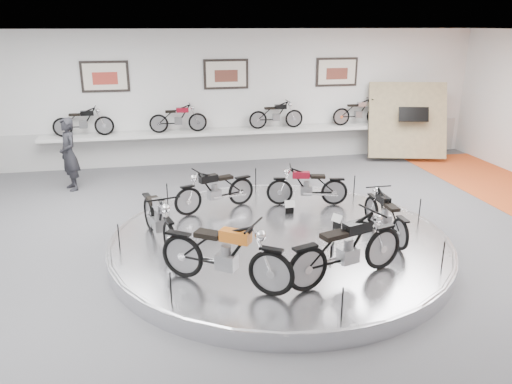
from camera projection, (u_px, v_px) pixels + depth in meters
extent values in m
plane|color=#515154|center=(283.00, 257.00, 9.33)|extent=(16.00, 16.00, 0.00)
plane|color=white|center=(287.00, 33.00, 8.05)|extent=(16.00, 16.00, 0.00)
plane|color=silver|center=(226.00, 98.00, 15.19)|extent=(16.00, 0.00, 16.00)
cube|color=#BCBCBA|center=(227.00, 144.00, 15.63)|extent=(15.68, 0.04, 1.10)
cylinder|color=silver|center=(279.00, 243.00, 9.56)|extent=(6.40, 6.40, 0.30)
torus|color=#B2B2BA|center=(279.00, 237.00, 9.53)|extent=(6.40, 6.40, 0.10)
cube|color=silver|center=(228.00, 132.00, 15.23)|extent=(11.00, 0.55, 0.10)
cube|color=silver|center=(105.00, 77.00, 14.26)|extent=(1.35, 0.06, 0.88)
cube|color=silver|center=(226.00, 74.00, 14.93)|extent=(1.35, 0.06, 0.88)
cube|color=silver|center=(337.00, 72.00, 15.59)|extent=(1.35, 0.06, 0.88)
cube|color=tan|center=(407.00, 120.00, 15.66)|extent=(2.56, 1.52, 2.30)
imported|color=black|center=(69.00, 154.00, 12.83)|extent=(0.71, 0.82, 1.89)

